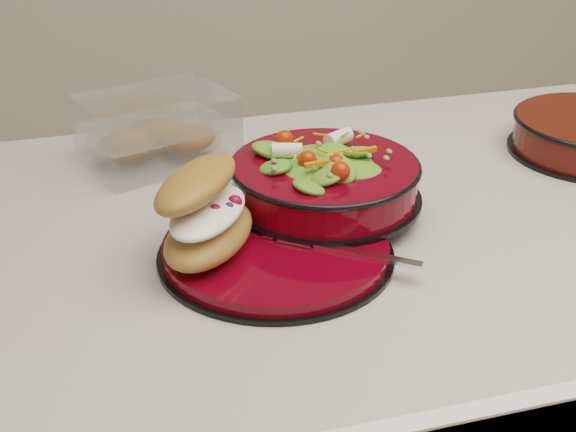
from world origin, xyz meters
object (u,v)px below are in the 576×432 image
object	(u,v)px
fork	(344,250)
pastry_box	(157,130)
croissant	(207,212)
dinner_plate	(277,250)
salad_bowl	(325,173)

from	to	relation	value
fork	pastry_box	size ratio (longest dim) A/B	0.60
croissant	pastry_box	bearing A→B (deg)	35.88
dinner_plate	fork	world-z (taller)	fork
fork	salad_bowl	bearing A→B (deg)	30.01
fork	pastry_box	xyz separation A→B (m)	(-0.15, 0.35, 0.02)
salad_bowl	croissant	size ratio (longest dim) A/B	1.28
dinner_plate	croissant	world-z (taller)	croissant
dinner_plate	salad_bowl	bearing A→B (deg)	45.63
dinner_plate	pastry_box	size ratio (longest dim) A/B	1.16
salad_bowl	croissant	xyz separation A→B (m)	(-0.16, -0.08, 0.01)
croissant	salad_bowl	bearing A→B (deg)	-30.94
salad_bowl	dinner_plate	bearing A→B (deg)	-134.37
dinner_plate	salad_bowl	world-z (taller)	salad_bowl
fork	pastry_box	distance (m)	0.38
pastry_box	salad_bowl	bearing A→B (deg)	-69.86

